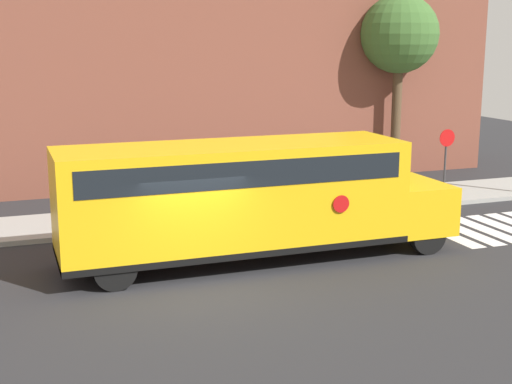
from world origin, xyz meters
TOP-DOWN VIEW (x-y plane):
  - ground_plane at (0.00, 0.00)m, footprint 60.00×60.00m
  - sidewalk_strip at (0.00, 6.50)m, footprint 44.00×3.00m
  - building_backdrop at (0.00, 13.00)m, footprint 32.00×4.00m
  - crosswalk_stripes at (9.89, 2.00)m, footprint 4.00×3.20m
  - school_bus at (1.71, 1.56)m, footprint 10.42×2.57m
  - stop_sign at (10.50, 5.60)m, footprint 0.60×0.10m
  - tree_near_sidewalk at (11.32, 10.37)m, footprint 3.16×3.16m

SIDE VIEW (x-z plane):
  - ground_plane at x=0.00m, z-range 0.00..0.00m
  - crosswalk_stripes at x=9.89m, z-range 0.00..0.01m
  - sidewalk_strip at x=0.00m, z-range 0.00..0.15m
  - stop_sign at x=10.50m, z-range 0.37..2.96m
  - school_bus at x=1.71m, z-range 0.23..3.31m
  - building_backdrop at x=0.00m, z-range 0.00..11.04m
  - tree_near_sidewalk at x=11.32m, z-range 2.06..9.50m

